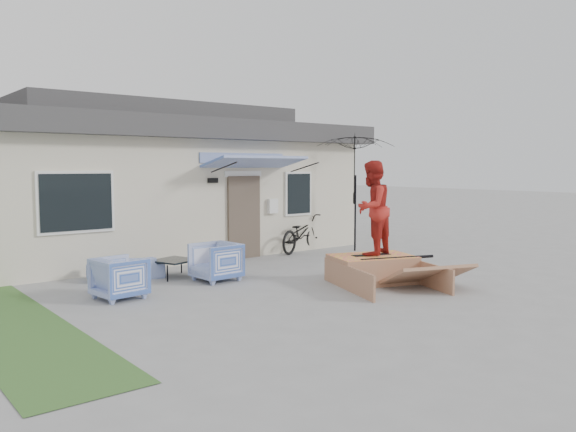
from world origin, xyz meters
TOP-DOWN VIEW (x-y plane):
  - ground at (0.00, 0.00)m, footprint 90.00×90.00m
  - grass_strip at (-5.20, 2.00)m, footprint 1.40×8.00m
  - house at (0.00, 7.99)m, footprint 10.80×8.49m
  - loveseat at (-2.44, 3.79)m, footprint 1.60×0.86m
  - armchair_left at (-3.26, 2.12)m, footprint 0.84×0.88m
  - armchair_right at (-1.10, 2.42)m, footprint 0.84×0.89m
  - coffee_table at (-1.58, 3.30)m, footprint 0.97×0.97m
  - bicycle at (2.83, 4.40)m, footprint 2.05×1.32m
  - patio_umbrella at (4.13, 3.60)m, footprint 2.48×2.34m
  - skate_ramp at (1.30, 0.32)m, footprint 2.22×2.55m
  - skateboard at (1.32, 0.37)m, footprint 0.85×0.42m
  - skater at (1.32, 0.37)m, footprint 1.09×0.94m

SIDE VIEW (x-z plane):
  - ground at x=0.00m, z-range 0.00..0.00m
  - grass_strip at x=-5.20m, z-range 0.00..0.01m
  - coffee_table at x=-1.58m, z-range 0.00..0.38m
  - skate_ramp at x=1.30m, z-range 0.00..0.54m
  - loveseat at x=-2.44m, z-range 0.00..0.60m
  - armchair_left at x=-3.26m, z-range 0.00..0.82m
  - armchair_right at x=-1.10m, z-range 0.00..0.87m
  - skateboard at x=1.32m, z-range 0.54..0.59m
  - bicycle at x=2.83m, z-range 0.00..1.24m
  - skater at x=1.32m, z-range 0.59..2.49m
  - patio_umbrella at x=4.13m, z-range 0.65..2.85m
  - house at x=0.00m, z-range -0.11..3.99m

